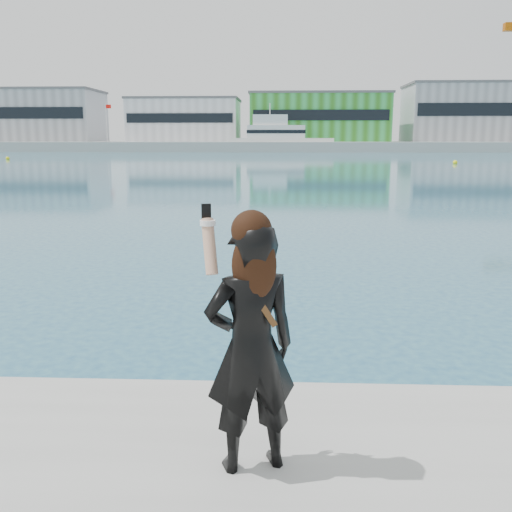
% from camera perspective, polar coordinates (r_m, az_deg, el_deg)
% --- Properties ---
extents(far_quay, '(320.00, 40.00, 2.00)m').
position_cam_1_polar(far_quay, '(133.49, 2.66, 10.94)').
color(far_quay, '#9E9E99').
rests_on(far_quay, ground).
extents(warehouse_grey_left, '(26.52, 16.36, 11.50)m').
position_cam_1_polar(warehouse_grey_left, '(142.53, -20.64, 12.99)').
color(warehouse_grey_left, gray).
rests_on(warehouse_grey_left, far_quay).
extents(warehouse_white, '(24.48, 15.35, 9.50)m').
position_cam_1_polar(warehouse_white, '(133.32, -7.08, 13.34)').
color(warehouse_white, silver).
rests_on(warehouse_white, far_quay).
extents(warehouse_green, '(30.60, 16.36, 10.50)m').
position_cam_1_polar(warehouse_green, '(131.79, 6.27, 13.60)').
color(warehouse_green, '#308320').
rests_on(warehouse_green, far_quay).
extents(warehouse_grey_right, '(25.50, 15.35, 12.50)m').
position_cam_1_polar(warehouse_grey_right, '(137.56, 20.08, 13.31)').
color(warehouse_grey_right, gray).
rests_on(warehouse_grey_right, far_quay).
extents(flagpole_left, '(1.28, 0.16, 8.00)m').
position_cam_1_polar(flagpole_left, '(130.14, -14.71, 13.00)').
color(flagpole_left, silver).
rests_on(flagpole_left, far_quay).
extents(flagpole_right, '(1.28, 0.16, 8.00)m').
position_cam_1_polar(flagpole_right, '(126.51, 13.02, 13.13)').
color(flagpole_right, silver).
rests_on(flagpole_right, far_quay).
extents(motor_yacht, '(21.00, 7.03, 9.65)m').
position_cam_1_polar(motor_yacht, '(117.90, 2.23, 11.68)').
color(motor_yacht, white).
rests_on(motor_yacht, ground).
extents(buoy_near, '(0.50, 0.50, 0.50)m').
position_cam_1_polar(buoy_near, '(67.32, 19.28, 8.69)').
color(buoy_near, '#FFF10D').
rests_on(buoy_near, ground).
extents(buoy_far, '(0.50, 0.50, 0.50)m').
position_cam_1_polar(buoy_far, '(82.89, -23.58, 8.83)').
color(buoy_far, '#FFF10D').
rests_on(buoy_far, ground).
extents(woman, '(0.66, 0.54, 1.63)m').
position_cam_1_polar(woman, '(3.44, -0.53, -8.46)').
color(woman, black).
rests_on(woman, near_quay).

